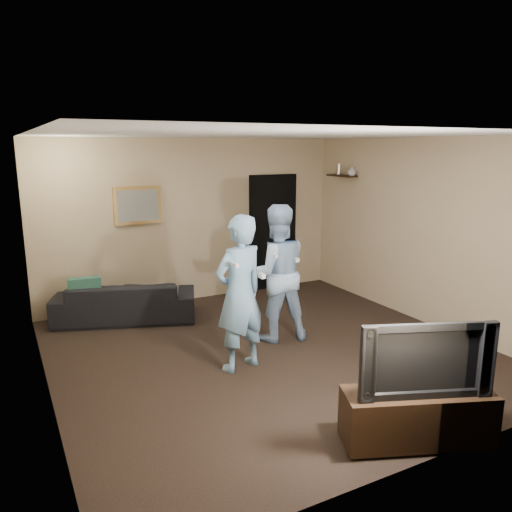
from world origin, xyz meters
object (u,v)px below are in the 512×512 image
sofa (125,301)px  tv_console (417,416)px  television (422,356)px  wii_player_left (240,294)px  wii_player_right (276,273)px

sofa → tv_console: size_ratio=1.57×
television → wii_player_left: (-0.68, 2.03, 0.09)m
wii_player_right → television: bearing=-92.8°
sofa → wii_player_right: wii_player_right is taller
television → wii_player_left: bearing=130.3°
tv_console → wii_player_left: bearing=130.3°
sofa → wii_player_right: size_ratio=1.12×
tv_console → wii_player_left: 2.23m
television → wii_player_right: bearing=108.9°
wii_player_left → wii_player_right: size_ratio=1.00×
tv_console → wii_player_right: wii_player_right is taller
tv_console → wii_player_left: size_ratio=0.71×
sofa → wii_player_left: size_ratio=1.12×
television → wii_player_left: size_ratio=0.63×
tv_console → wii_player_right: bearing=108.9°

